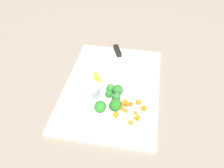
# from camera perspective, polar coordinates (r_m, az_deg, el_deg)

# --- Properties ---
(ground_plane) EXTENTS (4.00, 4.00, 0.00)m
(ground_plane) POSITION_cam_1_polar(r_m,az_deg,el_deg) (0.86, 0.00, -1.05)
(ground_plane) COLOR gray
(cutting_board) EXTENTS (0.49, 0.35, 0.01)m
(cutting_board) POSITION_cam_1_polar(r_m,az_deg,el_deg) (0.86, 0.00, -0.77)
(cutting_board) COLOR white
(cutting_board) RESTS_ON ground_plane
(prep_bowl) EXTENTS (0.07, 0.07, 0.05)m
(prep_bowl) POSITION_cam_1_polar(r_m,az_deg,el_deg) (0.81, -5.50, -1.71)
(prep_bowl) COLOR #B0B3B9
(prep_bowl) RESTS_ON cutting_board
(chef_knife) EXTENTS (0.31, 0.15, 0.02)m
(chef_knife) POSITION_cam_1_polar(r_m,az_deg,el_deg) (0.96, 2.31, 5.99)
(chef_knife) COLOR silver
(chef_knife) RESTS_ON cutting_board
(carrot_dice_0) EXTENTS (0.02, 0.02, 0.02)m
(carrot_dice_0) POSITION_cam_1_polar(r_m,az_deg,el_deg) (0.77, 2.45, -5.95)
(carrot_dice_0) COLOR orange
(carrot_dice_0) RESTS_ON cutting_board
(carrot_dice_1) EXTENTS (0.02, 0.02, 0.01)m
(carrot_dice_1) POSITION_cam_1_polar(r_m,az_deg,el_deg) (0.79, 4.69, -5.04)
(carrot_dice_1) COLOR orange
(carrot_dice_1) RESTS_ON cutting_board
(carrot_dice_2) EXTENTS (0.02, 0.02, 0.01)m
(carrot_dice_2) POSITION_cam_1_polar(r_m,az_deg,el_deg) (0.78, 3.75, -5.12)
(carrot_dice_2) COLOR orange
(carrot_dice_2) RESTS_ON cutting_board
(carrot_dice_3) EXTENTS (0.02, 0.02, 0.01)m
(carrot_dice_3) POSITION_cam_1_polar(r_m,az_deg,el_deg) (0.75, 6.41, -8.46)
(carrot_dice_3) COLOR orange
(carrot_dice_3) RESTS_ON cutting_board
(carrot_dice_4) EXTENTS (0.02, 0.02, 0.01)m
(carrot_dice_4) POSITION_cam_1_polar(r_m,az_deg,el_deg) (0.79, 6.75, -4.58)
(carrot_dice_4) COLOR orange
(carrot_dice_4) RESTS_ON cutting_board
(carrot_dice_5) EXTENTS (0.01, 0.01, 0.01)m
(carrot_dice_5) POSITION_cam_1_polar(r_m,az_deg,el_deg) (0.77, 5.96, -7.15)
(carrot_dice_5) COLOR orange
(carrot_dice_5) RESTS_ON cutting_board
(carrot_dice_6) EXTENTS (0.02, 0.02, 0.01)m
(carrot_dice_6) POSITION_cam_1_polar(r_m,az_deg,el_deg) (0.78, 8.04, -6.11)
(carrot_dice_6) COLOR orange
(carrot_dice_6) RESTS_ON cutting_board
(carrot_dice_7) EXTENTS (0.02, 0.02, 0.01)m
(carrot_dice_7) POSITION_cam_1_polar(r_m,az_deg,el_deg) (0.79, 3.29, -4.43)
(carrot_dice_7) COLOR orange
(carrot_dice_7) RESTS_ON cutting_board
(carrot_dice_8) EXTENTS (0.01, 0.01, 0.01)m
(carrot_dice_8) POSITION_cam_1_polar(r_m,az_deg,el_deg) (0.79, 2.89, -4.92)
(carrot_dice_8) COLOR orange
(carrot_dice_8) RESTS_ON cutting_board
(carrot_dice_9) EXTENTS (0.02, 0.02, 0.01)m
(carrot_dice_9) POSITION_cam_1_polar(r_m,az_deg,el_deg) (0.75, 0.98, -7.81)
(carrot_dice_9) COLOR orange
(carrot_dice_9) RESTS_ON cutting_board
(carrot_dice_10) EXTENTS (0.02, 0.02, 0.01)m
(carrot_dice_10) POSITION_cam_1_polar(r_m,az_deg,el_deg) (0.74, 4.79, -9.61)
(carrot_dice_10) COLOR orange
(carrot_dice_10) RESTS_ON cutting_board
(carrot_dice_11) EXTENTS (0.02, 0.02, 0.01)m
(carrot_dice_11) POSITION_cam_1_polar(r_m,az_deg,el_deg) (0.77, 3.60, -6.78)
(carrot_dice_11) COLOR orange
(carrot_dice_11) RESTS_ON cutting_board
(pepper_dice_0) EXTENTS (0.03, 0.03, 0.02)m
(pepper_dice_0) POSITION_cam_1_polar(r_m,az_deg,el_deg) (0.88, -3.74, 1.48)
(pepper_dice_0) COLOR yellow
(pepper_dice_0) RESTS_ON cutting_board
(pepper_dice_1) EXTENTS (0.02, 0.01, 0.01)m
(pepper_dice_1) POSITION_cam_1_polar(r_m,az_deg,el_deg) (0.87, -3.11, 1.00)
(pepper_dice_1) COLOR yellow
(pepper_dice_1) RESTS_ON cutting_board
(pepper_dice_2) EXTENTS (0.02, 0.02, 0.01)m
(pepper_dice_2) POSITION_cam_1_polar(r_m,az_deg,el_deg) (0.90, -4.14, 2.52)
(pepper_dice_2) COLOR yellow
(pepper_dice_2) RESTS_ON cutting_board
(broccoli_floret_0) EXTENTS (0.03, 0.03, 0.03)m
(broccoli_floret_0) POSITION_cam_1_polar(r_m,az_deg,el_deg) (0.80, -1.04, -2.42)
(broccoli_floret_0) COLOR #83AC56
(broccoli_floret_0) RESTS_ON cutting_board
(broccoli_floret_1) EXTENTS (0.03, 0.03, 0.03)m
(broccoli_floret_1) POSITION_cam_1_polar(r_m,az_deg,el_deg) (0.82, -0.54, -0.99)
(broccoli_floret_1) COLOR #89AD5C
(broccoli_floret_1) RESTS_ON cutting_board
(broccoli_floret_2) EXTENTS (0.04, 0.04, 0.05)m
(broccoli_floret_2) POSITION_cam_1_polar(r_m,az_deg,el_deg) (0.76, 0.93, -5.30)
(broccoli_floret_2) COLOR #8DBF6D
(broccoli_floret_2) RESTS_ON cutting_board
(broccoli_floret_3) EXTENTS (0.04, 0.04, 0.04)m
(broccoli_floret_3) POSITION_cam_1_polar(r_m,az_deg,el_deg) (0.76, -2.97, -5.70)
(broccoli_floret_3) COLOR #85B265
(broccoli_floret_3) RESTS_ON cutting_board
(broccoli_floret_4) EXTENTS (0.04, 0.04, 0.04)m
(broccoli_floret_4) POSITION_cam_1_polar(r_m,az_deg,el_deg) (0.81, 1.47, -1.52)
(broccoli_floret_4) COLOR #81BD5B
(broccoli_floret_4) RESTS_ON cutting_board
(broccoli_floret_5) EXTENTS (0.03, 0.03, 0.04)m
(broccoli_floret_5) POSITION_cam_1_polar(r_m,az_deg,el_deg) (0.79, 1.14, -3.26)
(broccoli_floret_5) COLOR #89B55E
(broccoli_floret_5) RESTS_ON cutting_board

